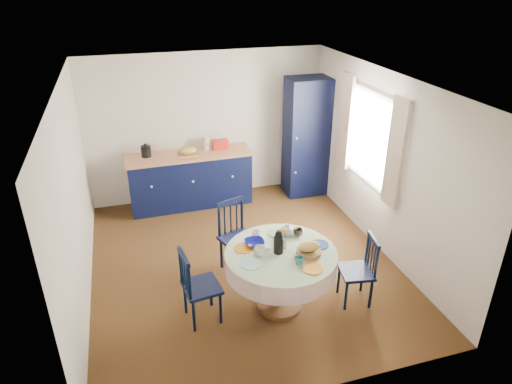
# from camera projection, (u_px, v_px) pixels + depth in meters

# --- Properties ---
(floor) EXTENTS (4.50, 4.50, 0.00)m
(floor) POSITION_uv_depth(u_px,v_px,m) (243.00, 263.00, 6.31)
(floor) COLOR black
(floor) RESTS_ON ground
(ceiling) EXTENTS (4.50, 4.50, 0.00)m
(ceiling) POSITION_uv_depth(u_px,v_px,m) (240.00, 82.00, 5.20)
(ceiling) COLOR white
(ceiling) RESTS_ON wall_back
(wall_back) EXTENTS (4.00, 0.02, 2.50)m
(wall_back) POSITION_uv_depth(u_px,v_px,m) (207.00, 127.00, 7.69)
(wall_back) COLOR silver
(wall_back) RESTS_ON floor
(wall_left) EXTENTS (0.02, 4.50, 2.50)m
(wall_left) POSITION_uv_depth(u_px,v_px,m) (74.00, 202.00, 5.24)
(wall_left) COLOR silver
(wall_left) RESTS_ON floor
(wall_right) EXTENTS (0.02, 4.50, 2.50)m
(wall_right) POSITION_uv_depth(u_px,v_px,m) (382.00, 163.00, 6.27)
(wall_right) COLOR silver
(wall_right) RESTS_ON floor
(window) EXTENTS (0.10, 1.74, 1.45)m
(window) POSITION_uv_depth(u_px,v_px,m) (370.00, 138.00, 6.39)
(window) COLOR white
(window) RESTS_ON wall_right
(kitchen_counter) EXTENTS (2.08, 0.67, 1.16)m
(kitchen_counter) POSITION_uv_depth(u_px,v_px,m) (190.00, 178.00, 7.69)
(kitchen_counter) COLOR black
(kitchen_counter) RESTS_ON floor
(pantry_cabinet) EXTENTS (0.73, 0.54, 2.06)m
(pantry_cabinet) POSITION_uv_depth(u_px,v_px,m) (307.00, 137.00, 7.87)
(pantry_cabinet) COLOR black
(pantry_cabinet) RESTS_ON floor
(dining_table) EXTENTS (1.28, 1.28, 1.06)m
(dining_table) POSITION_uv_depth(u_px,v_px,m) (281.00, 261.00, 5.22)
(dining_table) COLOR #572C19
(dining_table) RESTS_ON floor
(chair_left) EXTENTS (0.45, 0.46, 0.93)m
(chair_left) POSITION_uv_depth(u_px,v_px,m) (198.00, 286.00, 5.10)
(chair_left) COLOR black
(chair_left) RESTS_ON floor
(chair_far) EXTENTS (0.55, 0.54, 0.98)m
(chair_far) POSITION_uv_depth(u_px,v_px,m) (237.00, 236.00, 6.00)
(chair_far) COLOR black
(chair_far) RESTS_ON floor
(chair_right) EXTENTS (0.44, 0.45, 0.88)m
(chair_right) POSITION_uv_depth(u_px,v_px,m) (359.00, 270.00, 5.42)
(chair_right) COLOR black
(chair_right) RESTS_ON floor
(mug_a) EXTENTS (0.13, 0.13, 0.11)m
(mug_a) POSITION_uv_depth(u_px,v_px,m) (260.00, 251.00, 5.09)
(mug_a) COLOR silver
(mug_a) RESTS_ON dining_table
(mug_b) EXTENTS (0.10, 0.10, 0.10)m
(mug_b) POSITION_uv_depth(u_px,v_px,m) (299.00, 261.00, 4.93)
(mug_b) COLOR #337570
(mug_b) RESTS_ON dining_table
(mug_c) EXTENTS (0.11, 0.11, 0.09)m
(mug_c) POSITION_uv_depth(u_px,v_px,m) (298.00, 232.00, 5.47)
(mug_c) COLOR black
(mug_c) RESTS_ON dining_table
(mug_d) EXTENTS (0.10, 0.10, 0.09)m
(mug_d) POSITION_uv_depth(u_px,v_px,m) (256.00, 235.00, 5.41)
(mug_d) COLOR silver
(mug_d) RESTS_ON dining_table
(cobalt_bowl) EXTENTS (0.22, 0.22, 0.05)m
(cobalt_bowl) POSITION_uv_depth(u_px,v_px,m) (255.00, 243.00, 5.29)
(cobalt_bowl) COLOR #0B0D7C
(cobalt_bowl) RESTS_ON dining_table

